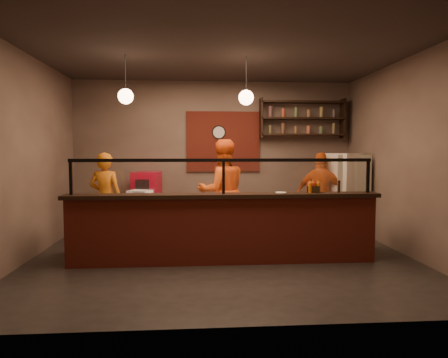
{
  "coord_description": "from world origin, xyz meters",
  "views": [
    {
      "loc": [
        -0.43,
        -6.21,
        1.69
      ],
      "look_at": [
        0.05,
        0.3,
        1.24
      ],
      "focal_mm": 32.0,
      "sensor_mm": 36.0,
      "label": 1
    }
  ],
  "objects": [
    {
      "name": "floor",
      "position": [
        0.0,
        0.0,
        0.0
      ],
      "size": [
        6.0,
        6.0,
        0.0
      ],
      "primitive_type": "plane",
      "color": "black",
      "rests_on": "ground"
    },
    {
      "name": "ceiling",
      "position": [
        0.0,
        0.0,
        3.2
      ],
      "size": [
        6.0,
        6.0,
        0.0
      ],
      "primitive_type": "plane",
      "rotation": [
        3.14,
        0.0,
        0.0
      ],
      "color": "#352C29",
      "rests_on": "wall_back"
    },
    {
      "name": "wall_back",
      "position": [
        0.0,
        2.5,
        1.6
      ],
      "size": [
        6.0,
        0.0,
        6.0
      ],
      "primitive_type": "plane",
      "rotation": [
        1.57,
        0.0,
        0.0
      ],
      "color": "#766357",
      "rests_on": "floor"
    },
    {
      "name": "wall_left",
      "position": [
        -3.0,
        0.0,
        1.6
      ],
      "size": [
        0.0,
        5.0,
        5.0
      ],
      "primitive_type": "plane",
      "rotation": [
        1.57,
        0.0,
        1.57
      ],
      "color": "#766357",
      "rests_on": "floor"
    },
    {
      "name": "wall_right",
      "position": [
        3.0,
        0.0,
        1.6
      ],
      "size": [
        0.0,
        5.0,
        5.0
      ],
      "primitive_type": "plane",
      "rotation": [
        1.57,
        0.0,
        -1.57
      ],
      "color": "#766357",
      "rests_on": "floor"
    },
    {
      "name": "wall_front",
      "position": [
        0.0,
        -2.5,
        1.6
      ],
      "size": [
        6.0,
        0.0,
        6.0
      ],
      "primitive_type": "plane",
      "rotation": [
        -1.57,
        0.0,
        0.0
      ],
      "color": "#766357",
      "rests_on": "floor"
    },
    {
      "name": "brick_patch",
      "position": [
        0.2,
        2.47,
        1.9
      ],
      "size": [
        1.6,
        0.04,
        1.3
      ],
      "primitive_type": "cube",
      "color": "maroon",
      "rests_on": "wall_back"
    },
    {
      "name": "service_counter",
      "position": [
        0.0,
        -0.3,
        0.5
      ],
      "size": [
        4.6,
        0.25,
        1.0
      ],
      "primitive_type": "cube",
      "color": "maroon",
      "rests_on": "floor"
    },
    {
      "name": "counter_ledge",
      "position": [
        0.0,
        -0.3,
        1.03
      ],
      "size": [
        4.7,
        0.37,
        0.06
      ],
      "primitive_type": "cube",
      "color": "black",
      "rests_on": "service_counter"
    },
    {
      "name": "worktop_cabinet",
      "position": [
        0.0,
        0.2,
        0.42
      ],
      "size": [
        4.6,
        0.75,
        0.85
      ],
      "primitive_type": "cube",
      "color": "gray",
      "rests_on": "floor"
    },
    {
      "name": "worktop",
      "position": [
        0.0,
        0.2,
        0.88
      ],
      "size": [
        4.6,
        0.75,
        0.05
      ],
      "primitive_type": "cube",
      "color": "white",
      "rests_on": "worktop_cabinet"
    },
    {
      "name": "sneeze_guard",
      "position": [
        0.0,
        -0.3,
        1.37
      ],
      "size": [
        4.5,
        0.05,
        0.52
      ],
      "color": "white",
      "rests_on": "counter_ledge"
    },
    {
      "name": "wall_shelving",
      "position": [
        1.9,
        2.32,
        2.4
      ],
      "size": [
        1.84,
        0.28,
        0.85
      ],
      "color": "black",
      "rests_on": "wall_back"
    },
    {
      "name": "wall_clock",
      "position": [
        0.1,
        2.46,
        2.1
      ],
      "size": [
        0.3,
        0.04,
        0.3
      ],
      "primitive_type": "cylinder",
      "rotation": [
        1.57,
        0.0,
        0.0
      ],
      "color": "black",
      "rests_on": "wall_back"
    },
    {
      "name": "pendant_left",
      "position": [
        -1.5,
        0.2,
        2.55
      ],
      "size": [
        0.24,
        0.24,
        0.77
      ],
      "color": "black",
      "rests_on": "ceiling"
    },
    {
      "name": "pendant_right",
      "position": [
        0.4,
        0.2,
        2.55
      ],
      "size": [
        0.24,
        0.24,
        0.77
      ],
      "color": "black",
      "rests_on": "ceiling"
    },
    {
      "name": "cook_left",
      "position": [
        -2.05,
        1.16,
        0.84
      ],
      "size": [
        0.69,
        0.53,
        1.67
      ],
      "primitive_type": "imported",
      "rotation": [
        0.0,
        0.0,
        2.9
      ],
      "color": "orange",
      "rests_on": "floor"
    },
    {
      "name": "cook_mid",
      "position": [
        0.07,
        1.05,
        0.95
      ],
      "size": [
        1.06,
        0.9,
        1.91
      ],
      "primitive_type": "imported",
      "rotation": [
        0.0,
        0.0,
        3.36
      ],
      "color": "#E85515",
      "rests_on": "floor"
    },
    {
      "name": "cook_right",
      "position": [
        2.05,
        1.42,
        0.84
      ],
      "size": [
        1.06,
        0.74,
        1.67
      ],
      "primitive_type": "imported",
      "rotation": [
        0.0,
        0.0,
        2.77
      ],
      "color": "#CC5013",
      "rests_on": "floor"
    },
    {
      "name": "fridge",
      "position": [
        2.6,
        1.46,
        0.83
      ],
      "size": [
        0.88,
        0.86,
        1.65
      ],
      "primitive_type": "cube",
      "rotation": [
        0.0,
        0.0,
        0.39
      ],
      "color": "beige",
      "rests_on": "floor"
    },
    {
      "name": "red_cooler",
      "position": [
        -1.43,
        2.15,
        0.63
      ],
      "size": [
        0.61,
        0.57,
        1.26
      ],
      "primitive_type": "cube",
      "rotation": [
        0.0,
        0.0,
        -0.15
      ],
      "color": "#B70C27",
      "rests_on": "floor"
    },
    {
      "name": "pizza_dough",
      "position": [
        0.04,
        0.25,
        0.91
      ],
      "size": [
        0.53,
        0.53,
        0.01
      ],
      "primitive_type": "cylinder",
      "rotation": [
        0.0,
        0.0,
        -0.12
      ],
      "color": "beige",
      "rests_on": "worktop"
    },
    {
      "name": "prep_tub_a",
      "position": [
        -1.31,
        0.22,
        0.98
      ],
      "size": [
        0.41,
        0.38,
        0.17
      ],
      "primitive_type": "cube",
      "rotation": [
        0.0,
        0.0,
        -0.4
      ],
      "color": "silver",
      "rests_on": "worktop"
    },
    {
      "name": "prep_tub_b",
      "position": [
        -1.32,
        0.21,
        0.98
      ],
      "size": [
        0.34,
        0.29,
        0.15
      ],
      "primitive_type": "cube",
      "rotation": [
        0.0,
        0.0,
        -0.18
      ],
      "color": "silver",
      "rests_on": "worktop"
    },
    {
      "name": "prep_tub_c",
      "position": [
        -1.1,
        -0.07,
        0.97
      ],
      "size": [
        0.33,
        0.29,
        0.13
      ],
      "primitive_type": "cube",
      "rotation": [
        0.0,
        0.0,
        -0.36
      ],
      "color": "silver",
      "rests_on": "worktop"
    },
    {
      "name": "rolling_pin",
      "position": [
        -0.38,
        0.37,
        0.93
      ],
      "size": [
        0.31,
        0.22,
        0.06
      ],
      "primitive_type": "cylinder",
      "rotation": [
        0.0,
        1.57,
        0.55
      ],
      "color": "yellow",
      "rests_on": "worktop"
    },
    {
      "name": "condiment_caddy",
      "position": [
        1.39,
        -0.24,
        1.11
      ],
      "size": [
        0.23,
        0.2,
        0.11
      ],
      "primitive_type": "cube",
      "rotation": [
        0.0,
        0.0,
        -0.33
      ],
      "color": "black",
      "rests_on": "counter_ledge"
    },
    {
      "name": "pepper_mill",
      "position": [
        1.77,
        -0.28,
        1.15
      ],
      "size": [
        0.05,
        0.05,
        0.19
      ],
      "primitive_type": "cylinder",
      "rotation": [
        0.0,
        0.0,
        0.19
      ],
      "color": "black",
      "rests_on": "counter_ledge"
    },
    {
      "name": "small_plate",
      "position": [
        0.88,
        -0.26,
        1.07
      ],
      "size": [
        0.22,
        0.22,
        0.01
      ],
      "primitive_type": "cylinder",
      "rotation": [
        0.0,
        0.0,
        -0.43
      ],
      "color": "silver",
      "rests_on": "counter_ledge"
    }
  ]
}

